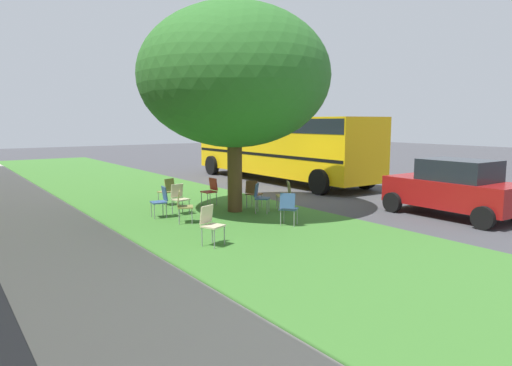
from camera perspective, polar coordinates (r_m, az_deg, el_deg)
name	(u,v)px	position (r m, az deg, el deg)	size (l,w,h in m)	color
ground	(285,201)	(15.84, 3.58, -2.25)	(80.00, 80.00, 0.00)	#424247
grass_verge	(202,211)	(14.08, -6.64, -3.52)	(48.00, 6.00, 0.01)	#3D752D
sidewalk_strip	(46,231)	(12.63, -24.51, -5.45)	(48.00, 2.80, 0.01)	#ADA89E
street_tree	(234,77)	(13.85, -2.71, 12.99)	(5.62, 5.62, 6.10)	brown
chair_0	(183,204)	(12.49, -9.05, -2.58)	(0.56, 0.56, 0.88)	olive
chair_1	(288,206)	(12.04, 4.02, -2.89)	(0.58, 0.58, 0.88)	#335184
chair_2	(211,189)	(15.09, -5.62, -0.77)	(0.45, 0.46, 0.88)	#B7332D
chair_3	(167,189)	(15.23, -10.88, -0.79)	(0.53, 0.53, 0.88)	olive
chair_4	(253,192)	(14.49, -0.36, -1.08)	(0.55, 0.56, 0.88)	brown
chair_5	(210,222)	(10.20, -5.65, -4.83)	(0.55, 0.54, 0.88)	beige
chair_6	(286,193)	(14.22, 3.67, -1.26)	(0.56, 0.57, 0.88)	olive
chair_7	(161,199)	(13.35, -11.64, -1.99)	(0.47, 0.48, 0.88)	#335184
chair_8	(260,196)	(13.72, 0.49, -1.57)	(0.59, 0.59, 0.88)	#335184
chair_9	(179,196)	(13.75, -9.47, -1.66)	(0.48, 0.48, 0.88)	beige
parked_car	(454,188)	(14.28, 23.27, -0.54)	(3.70, 1.92, 1.65)	maroon
school_bus	(280,142)	(21.05, 2.97, 5.02)	(10.40, 2.80, 2.88)	yellow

